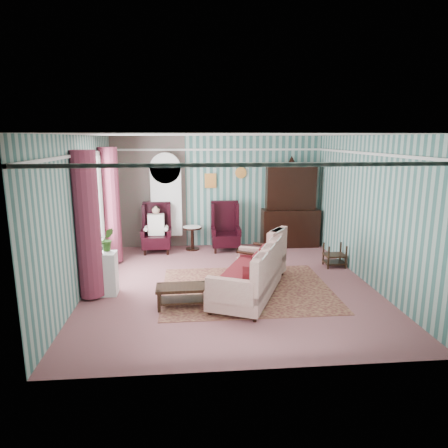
{
  "coord_description": "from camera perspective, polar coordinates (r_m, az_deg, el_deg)",
  "views": [
    {
      "loc": [
        -0.78,
        -7.45,
        2.85
      ],
      "look_at": [
        -0.06,
        0.6,
        1.1
      ],
      "focal_mm": 32.0,
      "sensor_mm": 36.0,
      "label": 1
    }
  ],
  "objects": [
    {
      "name": "floor",
      "position": [
        8.02,
        0.79,
        -8.6
      ],
      "size": [
        6.0,
        6.0,
        0.0
      ],
      "primitive_type": "plane",
      "color": "#905457",
      "rests_on": "ground"
    },
    {
      "name": "room_shell",
      "position": [
        7.68,
        -3.91,
        5.89
      ],
      "size": [
        5.53,
        6.02,
        2.91
      ],
      "color": "#396861",
      "rests_on": "ground"
    },
    {
      "name": "bookcase",
      "position": [
        10.45,
        -8.2,
        2.57
      ],
      "size": [
        0.8,
        0.28,
        2.24
      ],
      "primitive_type": "cube",
      "color": "white",
      "rests_on": "floor"
    },
    {
      "name": "dresser_hutch",
      "position": [
        10.65,
        9.51,
        3.03
      ],
      "size": [
        1.5,
        0.56,
        2.36
      ],
      "primitive_type": "cube",
      "color": "black",
      "rests_on": "floor"
    },
    {
      "name": "wingback_left",
      "position": [
        10.18,
        -9.63,
        -0.57
      ],
      "size": [
        0.76,
        0.8,
        1.25
      ],
      "primitive_type": "cube",
      "color": "black",
      "rests_on": "floor"
    },
    {
      "name": "wingback_right",
      "position": [
        10.19,
        0.22,
        -0.39
      ],
      "size": [
        0.76,
        0.8,
        1.25
      ],
      "primitive_type": "cube",
      "color": "black",
      "rests_on": "floor"
    },
    {
      "name": "seated_woman",
      "position": [
        10.19,
        -9.62,
        -0.77
      ],
      "size": [
        0.44,
        0.4,
        1.18
      ],
      "primitive_type": null,
      "color": "silver",
      "rests_on": "floor"
    },
    {
      "name": "round_side_table",
      "position": [
        10.37,
        -4.54,
        -2.05
      ],
      "size": [
        0.5,
        0.5,
        0.6
      ],
      "primitive_type": "cylinder",
      "color": "black",
      "rests_on": "floor"
    },
    {
      "name": "nest_table",
      "position": [
        9.33,
        15.52,
        -4.29
      ],
      "size": [
        0.45,
        0.38,
        0.54
      ],
      "primitive_type": "cube",
      "color": "black",
      "rests_on": "floor"
    },
    {
      "name": "plant_stand",
      "position": [
        7.73,
        -17.07,
        -6.81
      ],
      "size": [
        0.55,
        0.35,
        0.8
      ],
      "primitive_type": "cube",
      "color": "white",
      "rests_on": "floor"
    },
    {
      "name": "rug",
      "position": [
        7.77,
        3.25,
        -9.26
      ],
      "size": [
        3.2,
        2.6,
        0.01
      ],
      "primitive_type": "cube",
      "color": "#4B2219",
      "rests_on": "floor"
    },
    {
      "name": "sofa",
      "position": [
        7.2,
        3.32,
        -6.35
      ],
      "size": [
        1.77,
        2.28,
        1.11
      ],
      "primitive_type": "cube",
      "rotation": [
        0.0,
        0.0,
        1.16
      ],
      "color": "beige",
      "rests_on": "floor"
    },
    {
      "name": "floral_armchair",
      "position": [
        8.26,
        5.41,
        -4.37
      ],
      "size": [
        1.11,
        1.14,
        1.0
      ],
      "primitive_type": "cube",
      "rotation": [
        0.0,
        0.0,
        0.98
      ],
      "color": "beige",
      "rests_on": "floor"
    },
    {
      "name": "coffee_table",
      "position": [
        7.0,
        -6.01,
        -10.22
      ],
      "size": [
        0.89,
        0.48,
        0.37
      ],
      "primitive_type": "cube",
      "rotation": [
        0.0,
        0.0,
        0.02
      ],
      "color": "black",
      "rests_on": "floor"
    },
    {
      "name": "potted_plant_a",
      "position": [
        7.51,
        -17.92,
        -2.37
      ],
      "size": [
        0.51,
        0.48,
        0.47
      ],
      "primitive_type": "imported",
      "rotation": [
        0.0,
        0.0,
        -0.33
      ],
      "color": "#1B5119",
      "rests_on": "plant_stand"
    },
    {
      "name": "potted_plant_b",
      "position": [
        7.66,
        -16.3,
        -2.11
      ],
      "size": [
        0.3,
        0.27,
        0.44
      ],
      "primitive_type": "imported",
      "rotation": [
        0.0,
        0.0,
        0.39
      ],
      "color": "#1B561B",
      "rests_on": "plant_stand"
    },
    {
      "name": "potted_plant_c",
      "position": [
        7.59,
        -18.05,
        -2.44
      ],
      "size": [
        0.29,
        0.29,
        0.41
      ],
      "primitive_type": "imported",
      "rotation": [
        0.0,
        0.0,
        -0.29
      ],
      "color": "#24561B",
      "rests_on": "plant_stand"
    }
  ]
}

